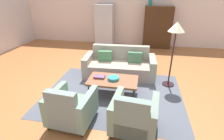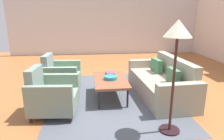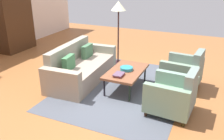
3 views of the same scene
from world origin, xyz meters
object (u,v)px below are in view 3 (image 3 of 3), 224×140
(armchair_left, at_px, (174,96))
(book_stack, at_px, (119,75))
(couch, at_px, (80,68))
(armchair_right, at_px, (184,73))
(cabinet, at_px, (14,23))
(fruit_bowl, at_px, (126,69))
(coffee_table, at_px, (126,72))
(floor_lamp, at_px, (118,12))

(armchair_left, distance_m, book_stack, 1.23)
(armchair_left, bearing_deg, couch, 79.91)
(armchair_right, height_order, cabinet, cabinet)
(couch, height_order, fruit_bowl, couch)
(fruit_bowl, height_order, cabinet, cabinet)
(coffee_table, distance_m, book_stack, 0.35)
(armchair_right, distance_m, book_stack, 1.53)
(armchair_right, bearing_deg, armchair_left, -174.62)
(coffee_table, xyz_separation_m, fruit_bowl, (0.02, -0.00, 0.07))
(cabinet, distance_m, floor_lamp, 3.58)
(armchair_right, xyz_separation_m, cabinet, (0.62, 5.48, 0.56))
(armchair_right, relative_size, cabinet, 0.49)
(couch, relative_size, armchair_left, 2.43)
(book_stack, bearing_deg, cabinet, 69.99)
(couch, height_order, armchair_left, armchair_left)
(coffee_table, relative_size, armchair_left, 1.36)
(fruit_bowl, relative_size, cabinet, 0.16)
(armchair_left, bearing_deg, coffee_table, 66.82)
(armchair_right, bearing_deg, book_stack, 133.40)
(couch, height_order, cabinet, cabinet)
(armchair_right, relative_size, book_stack, 3.21)
(cabinet, height_order, floor_lamp, cabinet)
(armchair_right, bearing_deg, coffee_table, 122.36)
(armchair_left, relative_size, floor_lamp, 0.51)
(coffee_table, relative_size, armchair_right, 1.36)
(armchair_right, bearing_deg, couch, 109.64)
(fruit_bowl, height_order, book_stack, fruit_bowl)
(couch, relative_size, floor_lamp, 1.24)
(armchair_right, height_order, floor_lamp, floor_lamp)
(book_stack, relative_size, cabinet, 0.15)
(coffee_table, height_order, cabinet, cabinet)
(couch, distance_m, cabinet, 3.41)
(couch, height_order, book_stack, couch)
(couch, bearing_deg, cabinet, -114.07)
(couch, xyz_separation_m, cabinet, (1.22, 3.13, 0.61))
(armchair_left, relative_size, armchair_right, 1.00)
(couch, xyz_separation_m, armchair_right, (0.60, -2.35, 0.06))
(fruit_bowl, bearing_deg, floor_lamp, 29.17)
(armchair_left, bearing_deg, floor_lamp, 48.13)
(coffee_table, bearing_deg, armchair_left, -117.42)
(armchair_right, distance_m, fruit_bowl, 1.31)
(coffee_table, bearing_deg, couch, 90.20)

